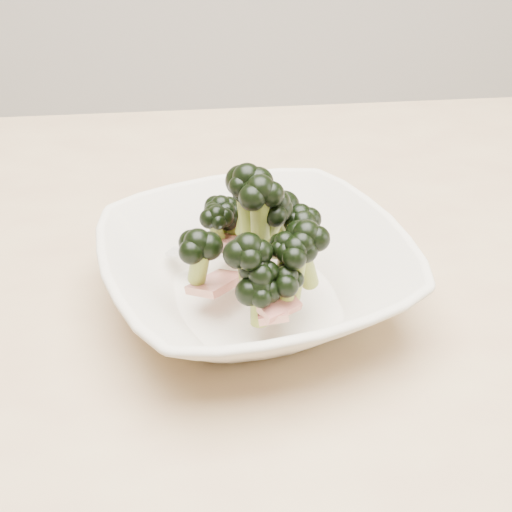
{
  "coord_description": "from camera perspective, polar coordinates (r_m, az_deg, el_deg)",
  "views": [
    {
      "loc": [
        -0.05,
        -0.57,
        1.14
      ],
      "look_at": [
        -0.0,
        -0.06,
        0.8
      ],
      "focal_mm": 50.0,
      "sensor_mm": 36.0,
      "label": 1
    }
  ],
  "objects": [
    {
      "name": "dining_table",
      "position": [
        0.75,
        -0.41,
        -6.93
      ],
      "size": [
        1.2,
        0.8,
        0.75
      ],
      "color": "tan",
      "rests_on": "ground"
    },
    {
      "name": "broccoli_dish",
      "position": [
        0.62,
        0.02,
        -0.74
      ],
      "size": [
        0.32,
        0.32,
        0.14
      ],
      "color": "beige",
      "rests_on": "dining_table"
    }
  ]
}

